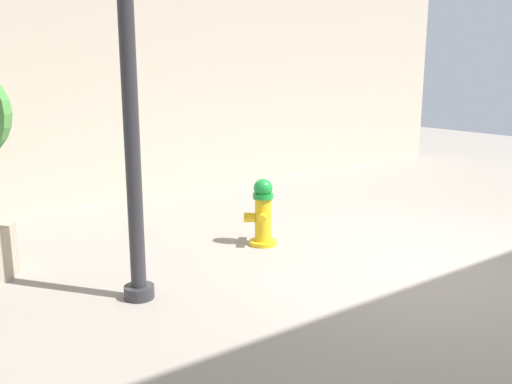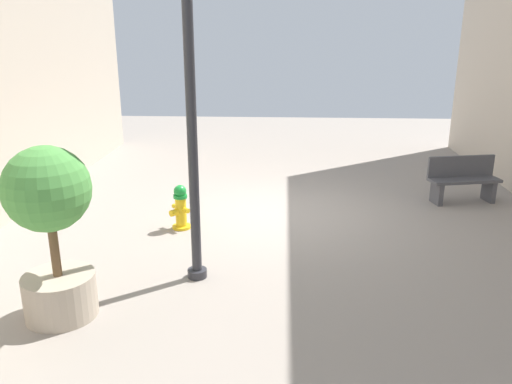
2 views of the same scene
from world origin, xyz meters
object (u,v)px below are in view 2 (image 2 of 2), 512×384
fire_hydrant (180,207)px  street_lamp (190,92)px  bench_near (463,179)px  planter_tree (51,221)px

fire_hydrant → street_lamp: 3.01m
bench_near → planter_tree: (6.47, 4.88, 0.78)m
planter_tree → street_lamp: size_ratio=0.50×
bench_near → street_lamp: 6.57m
planter_tree → street_lamp: (-1.52, -1.14, 1.39)m
bench_near → planter_tree: 8.14m
fire_hydrant → bench_near: bearing=-161.6°
fire_hydrant → bench_near: (-5.55, -1.85, 0.08)m
planter_tree → fire_hydrant: bearing=-106.8°
fire_hydrant → street_lamp: street_lamp is taller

